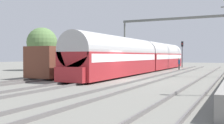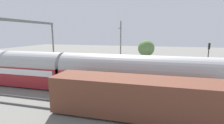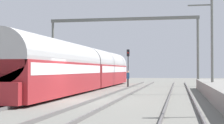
{
  "view_description": "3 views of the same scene",
  "coord_description": "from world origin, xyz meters",
  "px_view_note": "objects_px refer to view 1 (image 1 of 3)",
  "views": [
    {
      "loc": [
        8.75,
        -20.5,
        2.08
      ],
      "look_at": [
        -2.15,
        2.07,
        1.46
      ],
      "focal_mm": 42.47,
      "sensor_mm": 36.0,
      "label": 1
    },
    {
      "loc": [
        -17.8,
        2.09,
        6.06
      ],
      "look_at": [
        0.2,
        6.73,
        2.76
      ],
      "focal_mm": 26.26,
      "sensor_mm": 36.0,
      "label": 2
    },
    {
      "loc": [
        6.33,
        -20.4,
        1.85
      ],
      "look_at": [
        -1.07,
        19.05,
        2.72
      ],
      "focal_mm": 57.0,
      "sensor_mm": 36.0,
      "label": 3
    }
  ],
  "objects_px": {
    "passenger_train": "(144,56)",
    "railway_signal_far": "(182,51)",
    "freight_car": "(79,61)",
    "catenary_gantry": "(176,30)",
    "person_crossing": "(179,63)"
  },
  "relations": [
    {
      "from": "freight_car",
      "to": "railway_signal_far",
      "type": "height_order",
      "value": "railway_signal_far"
    },
    {
      "from": "freight_car",
      "to": "catenary_gantry",
      "type": "bearing_deg",
      "value": 69.21
    },
    {
      "from": "passenger_train",
      "to": "railway_signal_far",
      "type": "height_order",
      "value": "railway_signal_far"
    },
    {
      "from": "passenger_train",
      "to": "catenary_gantry",
      "type": "xyz_separation_m",
      "value": [
        2.15,
        8.4,
        3.98
      ]
    },
    {
      "from": "passenger_train",
      "to": "freight_car",
      "type": "relative_size",
      "value": 2.53
    },
    {
      "from": "passenger_train",
      "to": "railway_signal_far",
      "type": "bearing_deg",
      "value": 82.51
    },
    {
      "from": "passenger_train",
      "to": "catenary_gantry",
      "type": "distance_m",
      "value": 9.54
    },
    {
      "from": "passenger_train",
      "to": "person_crossing",
      "type": "relative_size",
      "value": 18.99
    },
    {
      "from": "person_crossing",
      "to": "railway_signal_far",
      "type": "height_order",
      "value": "railway_signal_far"
    },
    {
      "from": "person_crossing",
      "to": "catenary_gantry",
      "type": "distance_m",
      "value": 5.29
    },
    {
      "from": "passenger_train",
      "to": "catenary_gantry",
      "type": "bearing_deg",
      "value": 75.65
    },
    {
      "from": "person_crossing",
      "to": "passenger_train",
      "type": "bearing_deg",
      "value": 134.32
    },
    {
      "from": "railway_signal_far",
      "to": "catenary_gantry",
      "type": "height_order",
      "value": "catenary_gantry"
    },
    {
      "from": "freight_car",
      "to": "railway_signal_far",
      "type": "relative_size",
      "value": 2.87
    },
    {
      "from": "catenary_gantry",
      "to": "freight_car",
      "type": "bearing_deg",
      "value": -110.79
    }
  ]
}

